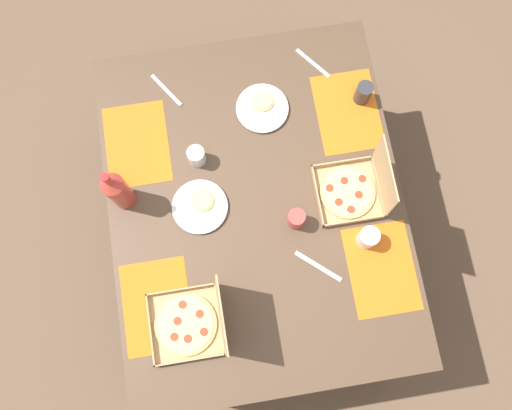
% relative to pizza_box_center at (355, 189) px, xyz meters
% --- Properties ---
extents(ground_plane, '(6.00, 6.00, 0.00)m').
position_rel_pizza_box_center_xyz_m(ground_plane, '(-0.01, -0.40, -0.79)').
color(ground_plane, brown).
extents(dining_table, '(1.50, 1.20, 0.75)m').
position_rel_pizza_box_center_xyz_m(dining_table, '(-0.01, -0.40, -0.14)').
color(dining_table, '#3F3328').
rests_on(dining_table, ground_plane).
extents(placemat_near_left, '(0.36, 0.26, 0.00)m').
position_rel_pizza_box_center_xyz_m(placemat_near_left, '(-0.35, -0.85, -0.04)').
color(placemat_near_left, orange).
rests_on(placemat_near_left, dining_table).
extents(placemat_near_right, '(0.36, 0.26, 0.00)m').
position_rel_pizza_box_center_xyz_m(placemat_near_right, '(0.33, -0.85, -0.04)').
color(placemat_near_right, orange).
rests_on(placemat_near_right, dining_table).
extents(placemat_far_left, '(0.36, 0.26, 0.00)m').
position_rel_pizza_box_center_xyz_m(placemat_far_left, '(-0.35, 0.05, -0.04)').
color(placemat_far_left, orange).
rests_on(placemat_far_left, dining_table).
extents(placemat_far_right, '(0.36, 0.26, 0.00)m').
position_rel_pizza_box_center_xyz_m(placemat_far_right, '(0.33, 0.05, -0.04)').
color(placemat_far_right, orange).
rests_on(placemat_far_right, dining_table).
extents(pizza_box_center, '(0.26, 0.26, 0.29)m').
position_rel_pizza_box_center_xyz_m(pizza_box_center, '(0.00, 0.00, 0.00)').
color(pizza_box_center, tan).
rests_on(pizza_box_center, dining_table).
extents(pizza_box_edge_far, '(0.27, 0.30, 0.31)m').
position_rel_pizza_box_center_xyz_m(pizza_box_edge_far, '(0.41, -0.71, 0.00)').
color(pizza_box_edge_far, tan).
rests_on(pizza_box_edge_far, dining_table).
extents(plate_middle, '(0.23, 0.23, 0.03)m').
position_rel_pizza_box_center_xyz_m(plate_middle, '(-0.04, -0.63, -0.04)').
color(plate_middle, white).
rests_on(plate_middle, dining_table).
extents(plate_near_right, '(0.22, 0.22, 0.03)m').
position_rel_pizza_box_center_xyz_m(plate_near_right, '(-0.42, -0.31, -0.04)').
color(plate_near_right, white).
rests_on(plate_near_right, dining_table).
extents(soda_bottle, '(0.09, 0.09, 0.32)m').
position_rel_pizza_box_center_xyz_m(soda_bottle, '(-0.12, -0.92, 0.09)').
color(soda_bottle, '#B2382D').
rests_on(soda_bottle, dining_table).
extents(cup_spare, '(0.07, 0.07, 0.11)m').
position_rel_pizza_box_center_xyz_m(cup_spare, '(-0.40, 0.11, 0.01)').
color(cup_spare, '#333338').
rests_on(cup_spare, dining_table).
extents(cup_clear_left, '(0.07, 0.07, 0.10)m').
position_rel_pizza_box_center_xyz_m(cup_clear_left, '(0.08, -0.26, 0.00)').
color(cup_clear_left, '#BF4742').
rests_on(cup_clear_left, dining_table).
extents(cup_dark, '(0.07, 0.07, 0.09)m').
position_rel_pizza_box_center_xyz_m(cup_dark, '(-0.24, -0.61, -0.00)').
color(cup_dark, silver).
rests_on(cup_dark, dining_table).
extents(cup_red, '(0.08, 0.08, 0.10)m').
position_rel_pizza_box_center_xyz_m(cup_red, '(0.20, 0.01, 0.01)').
color(cup_red, silver).
rests_on(cup_red, dining_table).
extents(knife_by_near_right, '(0.15, 0.17, 0.00)m').
position_rel_pizza_box_center_xyz_m(knife_by_near_right, '(0.28, -0.20, -0.04)').
color(knife_by_near_right, '#B7B7BC').
rests_on(knife_by_near_right, dining_table).
extents(fork_by_far_left, '(0.17, 0.12, 0.00)m').
position_rel_pizza_box_center_xyz_m(fork_by_far_left, '(-0.57, -0.70, -0.04)').
color(fork_by_far_left, '#B7B7BC').
rests_on(fork_by_far_left, dining_table).
extents(fork_by_far_right, '(0.16, 0.13, 0.00)m').
position_rel_pizza_box_center_xyz_m(fork_by_far_right, '(-0.59, -0.06, -0.04)').
color(fork_by_far_right, '#B7B7BC').
rests_on(fork_by_far_right, dining_table).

